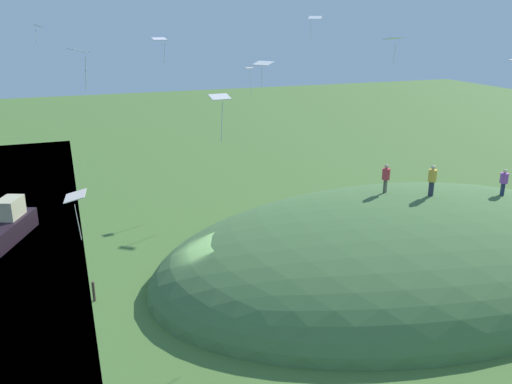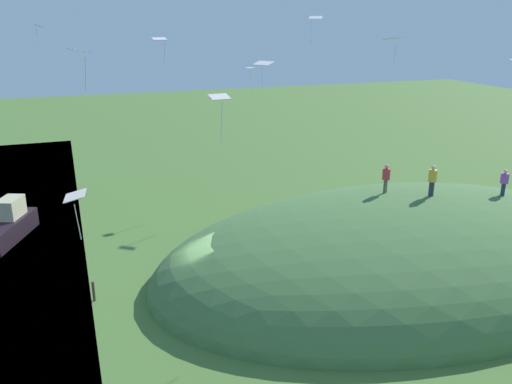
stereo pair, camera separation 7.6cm
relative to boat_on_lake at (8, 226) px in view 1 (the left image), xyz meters
The scene contains 16 objects.
ground_plane 14.66m from the boat_on_lake, 46.08° to the right, with size 160.00×160.00×0.00m, color #496E31.
grass_hill 24.93m from the boat_on_lake, 28.36° to the right, with size 29.75×18.51×7.82m, color #476E3B.
boat_on_lake is the anchor object (origin of this frame).
person_with_child 24.07m from the boat_on_lake, 24.85° to the right, with size 0.62×0.62×1.72m.
person_walking_path 31.07m from the boat_on_lake, 22.82° to the right, with size 0.60×0.60×1.61m.
person_watching_kites 26.58m from the boat_on_lake, 26.00° to the right, with size 0.62×0.62×1.82m.
kite_0 26.31m from the boat_on_lake, 25.12° to the right, with size 1.29×1.11×1.37m.
kite_1 27.48m from the boat_on_lake, 11.87° to the left, with size 1.25×1.17×2.07m.
kite_3 19.34m from the boat_on_lake, 16.64° to the right, with size 1.29×1.37×1.64m.
kite_4 15.91m from the boat_on_lake, 73.23° to the right, with size 0.95×1.28×1.99m.
kite_5 16.60m from the boat_on_lake, 39.22° to the right, with size 0.77×0.57×1.28m.
kite_6 16.89m from the boat_on_lake, 66.18° to the right, with size 0.88×1.11×1.73m.
kite_8 20.92m from the boat_on_lake, 15.29° to the left, with size 0.75×0.60×2.00m.
kite_9 13.22m from the boat_on_lake, 51.25° to the left, with size 0.63×0.85×1.21m.
kite_10 19.38m from the boat_on_lake, 51.34° to the right, with size 0.93×0.68×2.03m.
mooring_post 11.23m from the boat_on_lake, 65.53° to the right, with size 0.14×0.14×1.07m, color brown.
Camera 1 is at (-5.97, -25.05, 13.64)m, focal length 37.50 mm.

